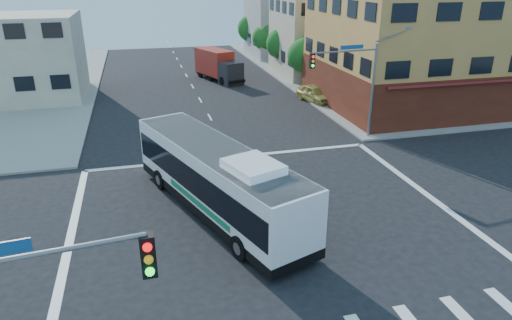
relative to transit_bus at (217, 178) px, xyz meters
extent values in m
plane|color=black|center=(2.28, -2.16, -1.94)|extent=(120.00, 120.00, 0.00)
cube|color=gray|center=(37.28, 32.84, -1.86)|extent=(50.00, 50.00, 0.15)
cube|color=#D4954C|center=(22.28, 16.34, 5.06)|extent=(18.00, 15.00, 14.00)
cube|color=maroon|center=(22.28, 16.34, 0.06)|extent=(18.09, 15.08, 4.00)
cube|color=maroon|center=(22.28, 9.24, 1.66)|extent=(16.00, 1.60, 0.51)
cube|color=#C2B394|center=(19.28, 31.84, 2.56)|extent=(12.00, 10.00, 9.00)
cube|color=#A4A39E|center=(19.28, 45.84, 3.06)|extent=(12.00, 10.00, 10.00)
cube|color=beige|center=(-14.72, 27.84, 2.06)|extent=(12.00, 10.00, 8.00)
cylinder|color=slate|center=(13.08, 8.64, 1.56)|extent=(0.18, 0.18, 7.00)
cylinder|color=slate|center=(10.58, 8.39, 4.66)|extent=(5.01, 0.62, 0.12)
cube|color=black|center=(8.08, 8.14, 4.16)|extent=(0.32, 0.30, 1.00)
sphere|color=#FF0C0C|center=(8.08, 7.97, 4.46)|extent=(0.20, 0.20, 0.20)
sphere|color=yellow|center=(8.08, 7.97, 4.16)|extent=(0.20, 0.20, 0.20)
sphere|color=#19FF33|center=(8.08, 7.97, 3.86)|extent=(0.20, 0.20, 0.20)
cube|color=navy|center=(11.08, 8.44, 4.91)|extent=(1.80, 0.22, 0.28)
cube|color=gray|center=(15.58, 8.89, 6.06)|extent=(0.50, 0.22, 0.14)
cylinder|color=slate|center=(-6.02, -12.71, 4.66)|extent=(5.01, 0.62, 0.12)
cube|color=black|center=(-3.52, -12.46, 4.16)|extent=(0.32, 0.30, 1.00)
sphere|color=#FF0C0C|center=(-3.52, -12.63, 4.46)|extent=(0.20, 0.20, 0.20)
sphere|color=yellow|center=(-3.52, -12.63, 4.16)|extent=(0.20, 0.20, 0.20)
sphere|color=#19FF33|center=(-3.52, -12.63, 3.86)|extent=(0.20, 0.20, 0.20)
cylinder|color=#332212|center=(14.08, 25.84, -0.97)|extent=(0.28, 0.28, 1.92)
sphere|color=#185317|center=(14.08, 25.84, 1.43)|extent=(3.60, 3.60, 3.60)
sphere|color=#185317|center=(14.48, 25.54, 2.33)|extent=(2.52, 2.52, 2.52)
cylinder|color=#332212|center=(14.08, 33.84, -0.94)|extent=(0.28, 0.28, 1.99)
sphere|color=#185317|center=(14.08, 33.84, 1.58)|extent=(3.80, 3.80, 3.80)
sphere|color=#185317|center=(14.48, 33.54, 2.53)|extent=(2.66, 2.66, 2.66)
cylinder|color=#332212|center=(14.08, 41.84, -0.99)|extent=(0.28, 0.28, 1.89)
sphere|color=#185317|center=(14.08, 41.84, 1.31)|extent=(3.40, 3.40, 3.40)
sphere|color=#185317|center=(14.48, 41.54, 2.16)|extent=(2.38, 2.38, 2.38)
cylinder|color=#332212|center=(14.08, 49.84, -0.92)|extent=(0.28, 0.28, 2.03)
sphere|color=#185317|center=(14.08, 49.84, 1.69)|extent=(4.00, 4.00, 4.00)
sphere|color=#185317|center=(14.48, 49.54, 2.69)|extent=(2.80, 2.80, 2.80)
cube|color=black|center=(-0.01, 0.02, -1.32)|extent=(7.21, 13.54, 0.50)
cube|color=white|center=(-0.01, 0.02, 0.04)|extent=(7.19, 13.51, 3.17)
cube|color=black|center=(-0.01, 0.02, 0.23)|extent=(7.11, 13.16, 1.39)
cube|color=black|center=(-2.25, 6.24, 0.12)|extent=(2.48, 0.95, 1.50)
cube|color=#E5590C|center=(-2.26, 6.27, 1.23)|extent=(2.02, 0.77, 0.31)
cube|color=white|center=(-0.01, 0.02, 1.56)|extent=(7.05, 13.24, 0.13)
cube|color=white|center=(1.12, -3.12, 1.82)|extent=(2.70, 2.97, 0.40)
cube|color=#15784D|center=(-1.17, -0.99, -0.77)|extent=(2.09, 5.76, 0.31)
cube|color=#15784D|center=(1.53, -0.02, -0.77)|extent=(2.09, 5.76, 0.31)
cylinder|color=black|center=(-2.71, 3.59, -1.36)|extent=(0.71, 1.20, 1.16)
cylinder|color=#99999E|center=(-2.85, 3.54, -1.36)|extent=(0.24, 0.56, 0.58)
cylinder|color=black|center=(-0.21, 4.49, -1.36)|extent=(0.71, 1.20, 1.16)
cylinder|color=#99999E|center=(-0.06, 4.54, -1.36)|extent=(0.24, 0.56, 0.58)
cylinder|color=black|center=(0.19, -4.45, -1.36)|extent=(0.71, 1.20, 1.16)
cylinder|color=#99999E|center=(0.04, -4.50, -1.36)|extent=(0.24, 0.56, 0.58)
cylinder|color=black|center=(2.69, -3.55, -1.36)|extent=(0.71, 1.20, 1.16)
cylinder|color=#99999E|center=(2.84, -3.49, -1.36)|extent=(0.24, 0.56, 0.58)
cube|color=#242429|center=(6.59, 28.68, -0.70)|extent=(2.78, 2.72, 2.47)
cube|color=black|center=(6.91, 27.84, -0.32)|extent=(1.89, 0.77, 0.95)
cube|color=#AD271C|center=(5.33, 32.06, 0.06)|extent=(4.00, 5.78, 2.85)
cube|color=black|center=(5.73, 30.99, -1.41)|extent=(4.62, 7.84, 0.28)
cylinder|color=black|center=(5.59, 28.51, -1.46)|extent=(0.58, 0.98, 0.95)
cylinder|color=black|center=(7.46, 29.21, -1.46)|extent=(0.58, 0.98, 0.95)
cylinder|color=black|center=(4.63, 31.09, -1.46)|extent=(0.58, 0.98, 0.95)
cylinder|color=black|center=(6.49, 31.79, -1.46)|extent=(0.58, 0.98, 0.95)
cylinder|color=black|center=(3.79, 33.31, -1.46)|extent=(0.58, 0.98, 0.95)
cylinder|color=black|center=(5.66, 34.01, -1.46)|extent=(0.58, 0.98, 0.95)
imported|color=#B5A74A|center=(12.97, 19.36, -1.14)|extent=(2.85, 5.00, 1.60)
camera|label=1|loc=(-3.35, -20.88, 9.68)|focal=32.00mm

